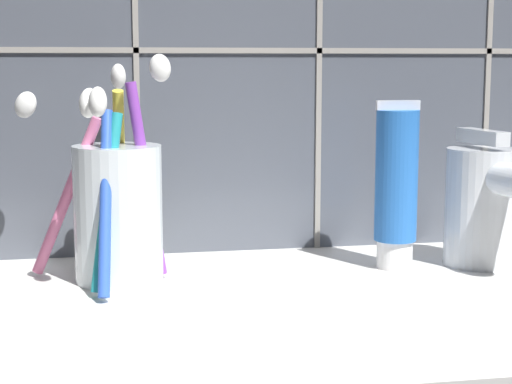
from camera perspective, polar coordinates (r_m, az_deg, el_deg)
The scene contains 4 objects.
sink_counter at distance 65.65cm, azimuth 6.46°, elevation -7.76°, with size 66.96×35.41×2.00cm, color silver.
toothbrush_cup at distance 69.18cm, azimuth -9.26°, elevation -0.99°, with size 12.93×15.74×18.24cm.
toothpaste_tube at distance 73.37cm, azimuth 9.33°, elevation 0.40°, with size 3.78×3.60×14.33cm.
sink_faucet at distance 75.78cm, azimuth 14.98°, elevation -0.65°, with size 5.98×11.31×11.78cm.
Camera 1 is at (-18.66, -60.15, 19.51)cm, focal length 60.00 mm.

